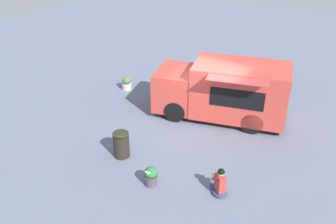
{
  "coord_description": "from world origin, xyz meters",
  "views": [
    {
      "loc": [
        6.0,
        -10.99,
        7.47
      ],
      "look_at": [
        -0.5,
        -1.68,
        1.2
      ],
      "focal_mm": 40.13,
      "sensor_mm": 36.0,
      "label": 1
    }
  ],
  "objects": [
    {
      "name": "person_customer",
      "position": [
        2.34,
        -3.11,
        0.35
      ],
      "size": [
        0.77,
        0.68,
        0.91
      ],
      "color": "navy",
      "rests_on": "ground_plane"
    },
    {
      "name": "food_truck",
      "position": [
        0.26,
        1.04,
        1.09
      ],
      "size": [
        5.44,
        3.43,
        2.28
      ],
      "color": "#D24337",
      "rests_on": "ground_plane"
    },
    {
      "name": "trash_bin",
      "position": [
        -1.26,
        -3.32,
        0.48
      ],
      "size": [
        0.55,
        0.55,
        0.94
      ],
      "color": "#2A241B",
      "rests_on": "ground_plane"
    },
    {
      "name": "planter_flowering_near",
      "position": [
        -4.55,
        0.81,
        0.3
      ],
      "size": [
        0.45,
        0.45,
        0.62
      ],
      "color": "beige",
      "rests_on": "ground_plane"
    },
    {
      "name": "planter_flowering_far",
      "position": [
        0.46,
        -3.95,
        0.33
      ],
      "size": [
        0.41,
        0.41,
        0.63
      ],
      "color": "#584454",
      "rests_on": "ground_plane"
    },
    {
      "name": "ground_plane",
      "position": [
        0.0,
        0.0,
        0.0
      ],
      "size": [
        40.0,
        40.0,
        0.0
      ],
      "primitive_type": "plane",
      "color": "slate"
    }
  ]
}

